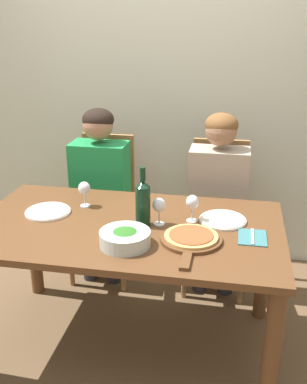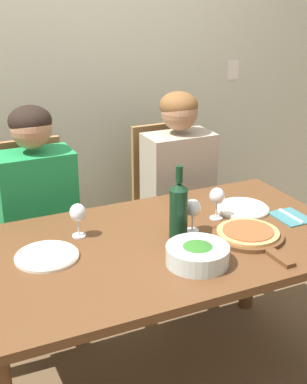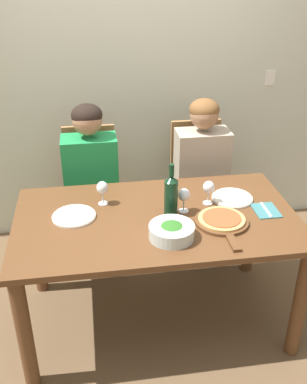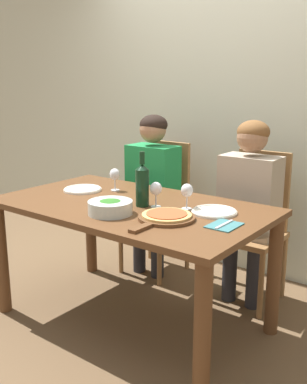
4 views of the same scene
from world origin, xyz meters
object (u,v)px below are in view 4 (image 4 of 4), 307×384
object	(u,v)px
wine_bottle	(142,184)
wine_glass_centre	(156,190)
dinner_plate_right	(214,212)
fork_on_napkin	(224,225)
wine_glass_left	(115,175)
broccoli_bowl	(110,207)
pizza_on_board	(166,217)
dinner_plate_left	(83,189)
chair_right	(254,222)
chair_left	(161,203)
person_man	(248,195)
wine_glass_right	(187,192)
person_woman	(152,180)

from	to	relation	value
wine_bottle	wine_glass_centre	xyz separation A→B (m)	(0.08, 0.02, -0.03)
dinner_plate_right	fork_on_napkin	size ratio (longest dim) A/B	1.41
wine_glass_left	wine_glass_centre	size ratio (longest dim) A/B	1.00
broccoli_bowl	pizza_on_board	bearing A→B (deg)	17.53
dinner_plate_left	pizza_on_board	world-z (taller)	pizza_on_board
chair_right	wine_glass_centre	xyz separation A→B (m)	(-0.28, -0.76, 0.33)
chair_right	dinner_plate_right	xyz separation A→B (m)	(0.05, -0.66, 0.24)
chair_right	wine_bottle	size ratio (longest dim) A/B	3.18
chair_right	broccoli_bowl	xyz separation A→B (m)	(-0.40, -1.02, 0.27)
chair_left	wine_bottle	distance (m)	0.97
person_man	wine_glass_centre	distance (m)	0.71
wine_glass_centre	wine_glass_right	bearing A→B (deg)	23.53
chair_left	person_man	xyz separation A→B (m)	(0.80, -0.12, 0.21)
chair_left	dinner_plate_right	xyz separation A→B (m)	(0.86, -0.66, 0.24)
fork_on_napkin	wine_glass_centre	bearing A→B (deg)	172.07
wine_glass_right	fork_on_napkin	bearing A→B (deg)	-23.72
dinner_plate_left	pizza_on_board	size ratio (longest dim) A/B	0.57
wine_glass_right	chair_left	bearing A→B (deg)	135.07
wine_bottle	wine_glass_left	distance (m)	0.43
pizza_on_board	fork_on_napkin	distance (m)	0.31
wine_glass_left	fork_on_napkin	size ratio (longest dim) A/B	0.84
person_woman	wine_bottle	world-z (taller)	person_woman
chair_left	wine_glass_centre	distance (m)	0.99
chair_left	pizza_on_board	size ratio (longest dim) A/B	2.30
person_man	person_woman	bearing A→B (deg)	180.00
wine_glass_left	wine_glass_right	size ratio (longest dim) A/B	1.00
wine_bottle	pizza_on_board	size ratio (longest dim) A/B	0.72
fork_on_napkin	person_woman	bearing A→B (deg)	144.83
fork_on_napkin	pizza_on_board	bearing A→B (deg)	-162.47
person_man	wine_glass_centre	world-z (taller)	person_man
fork_on_napkin	wine_glass_left	bearing A→B (deg)	166.35
wine_glass_right	wine_glass_centre	size ratio (longest dim) A/B	1.00
person_woman	dinner_plate_left	world-z (taller)	person_woman
pizza_on_board	wine_glass_left	world-z (taller)	wine_glass_left
wine_glass_left	dinner_plate_right	bearing A→B (deg)	-4.43
chair_left	chair_right	world-z (taller)	same
wine_glass_centre	fork_on_napkin	distance (m)	0.50
person_woman	pizza_on_board	size ratio (longest dim) A/B	2.80
dinner_plate_right	chair_left	bearing A→B (deg)	142.31
chair_left	fork_on_napkin	world-z (taller)	chair_left
person_woman	wine_glass_centre	bearing A→B (deg)	-50.78
dinner_plate_right	wine_glass_left	xyz separation A→B (m)	(-0.80, 0.06, 0.10)
wine_bottle	pizza_on_board	world-z (taller)	wine_bottle
wine_glass_right	dinner_plate_left	bearing A→B (deg)	-177.10
person_man	wine_glass_left	distance (m)	0.89
broccoli_bowl	dinner_plate_left	bearing A→B (deg)	150.76
dinner_plate_right	pizza_on_board	xyz separation A→B (m)	(-0.14, -0.26, 0.01)
person_man	dinner_plate_left	world-z (taller)	person_man
dinner_plate_right	wine_glass_centre	bearing A→B (deg)	-162.93
broccoli_bowl	pizza_on_board	world-z (taller)	broccoli_bowl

